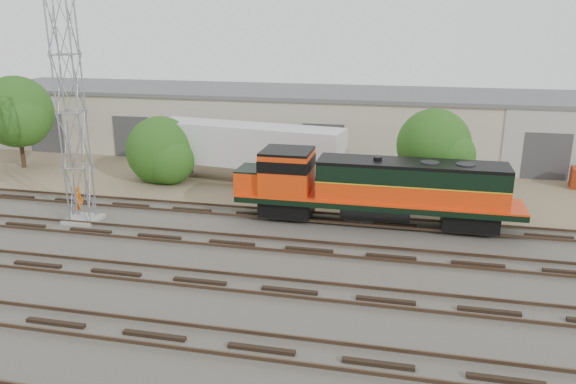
% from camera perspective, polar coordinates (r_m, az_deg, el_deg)
% --- Properties ---
extents(ground, '(140.00, 140.00, 0.00)m').
position_cam_1_polar(ground, '(27.59, -6.68, -6.44)').
color(ground, '#47423A').
rests_on(ground, ground).
extents(dirt_strip, '(80.00, 16.00, 0.02)m').
position_cam_1_polar(dirt_strip, '(41.24, 0.13, 1.68)').
color(dirt_strip, '#726047').
rests_on(dirt_strip, ground).
extents(tracks, '(80.00, 20.40, 0.28)m').
position_cam_1_polar(tracks, '(25.01, -8.95, -8.93)').
color(tracks, black).
rests_on(tracks, ground).
extents(warehouse, '(58.40, 10.40, 5.30)m').
position_cam_1_polar(warehouse, '(48.29, 2.25, 7.16)').
color(warehouse, '#BAB29B').
rests_on(warehouse, ground).
extents(locomotive, '(15.63, 2.74, 3.76)m').
position_cam_1_polar(locomotive, '(31.14, 8.46, 0.52)').
color(locomotive, black).
rests_on(locomotive, tracks).
extents(signal_tower, '(1.81, 1.81, 12.26)m').
position_cam_1_polar(signal_tower, '(32.59, -21.09, 7.15)').
color(signal_tower, gray).
rests_on(signal_tower, ground).
extents(worker, '(0.74, 0.63, 1.70)m').
position_cam_1_polar(worker, '(35.19, -20.48, -0.72)').
color(worker, orange).
rests_on(worker, ground).
extents(semi_trailer, '(13.68, 4.65, 4.13)m').
position_cam_1_polar(semi_trailer, '(38.65, -3.68, 4.55)').
color(semi_trailer, silver).
rests_on(semi_trailer, ground).
extents(tree_west, '(5.64, 5.37, 7.03)m').
position_cam_1_polar(tree_west, '(47.04, -25.73, 7.14)').
color(tree_west, '#382619').
rests_on(tree_west, ground).
extents(tree_mid, '(5.09, 4.85, 4.85)m').
position_cam_1_polar(tree_mid, '(40.42, -12.56, 3.88)').
color(tree_mid, '#382619').
rests_on(tree_mid, ground).
extents(tree_east, '(4.64, 4.42, 5.97)m').
position_cam_1_polar(tree_east, '(34.73, 14.94, 4.34)').
color(tree_east, '#382619').
rests_on(tree_east, ground).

